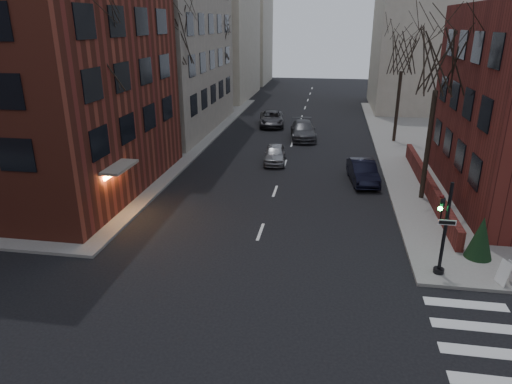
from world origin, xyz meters
TOP-DOWN VIEW (x-y plane):
  - building_left_brick at (-15.50, 16.50)m, footprint 15.00×15.00m
  - low_wall_right at (9.30, 19.00)m, footprint 0.35×16.00m
  - building_distant_la at (-15.00, 55.00)m, footprint 14.00×16.00m
  - building_distant_ra at (15.00, 50.00)m, footprint 14.00×14.00m
  - building_distant_lb at (-13.00, 72.00)m, footprint 10.00×12.00m
  - traffic_signal at (7.94, 8.99)m, footprint 0.76×0.44m
  - tree_left_a at (-8.80, 14.00)m, footprint 4.18×4.18m
  - tree_left_b at (-8.80, 26.00)m, footprint 4.40×4.40m
  - tree_left_c at (-8.80, 40.00)m, footprint 3.96×3.96m
  - tree_right_a at (8.80, 18.00)m, footprint 3.96×3.96m
  - tree_right_b at (8.80, 32.00)m, footprint 3.74×3.74m
  - streetlamp_near at (-8.20, 22.00)m, footprint 0.36×0.36m
  - streetlamp_far at (-8.20, 42.00)m, footprint 0.36×0.36m
  - parked_sedan at (5.49, 20.64)m, footprint 2.10×4.58m
  - car_lane_silver at (-0.80, 24.23)m, footprint 1.89×4.04m
  - car_lane_gray at (0.80, 32.08)m, footprint 2.81×5.56m
  - car_lane_far at (-2.74, 37.06)m, footprint 3.06×5.45m
  - sandwich_board at (10.50, 8.50)m, footprint 0.61×0.73m
  - evergreen_shrub at (9.99, 10.69)m, footprint 1.47×1.47m

SIDE VIEW (x-z plane):
  - sandwich_board at x=10.50m, z-range 0.15..1.15m
  - low_wall_right at x=9.30m, z-range 0.15..1.15m
  - car_lane_silver at x=-0.80m, z-range 0.00..1.34m
  - car_lane_far at x=-2.74m, z-range 0.00..1.44m
  - parked_sedan at x=5.49m, z-range 0.00..1.46m
  - car_lane_gray at x=0.80m, z-range 0.00..1.55m
  - evergreen_shrub at x=9.99m, z-range 0.15..2.09m
  - traffic_signal at x=7.94m, z-range -0.09..3.91m
  - streetlamp_near at x=-8.20m, z-range 1.10..7.38m
  - streetlamp_far at x=-8.20m, z-range 1.10..7.38m
  - building_distant_lb at x=-13.00m, z-range 0.00..14.00m
  - tree_right_b at x=8.80m, z-range 3.00..12.18m
  - building_distant_ra at x=15.00m, z-range 0.00..16.00m
  - tree_left_c at x=-8.80m, z-range 3.17..12.89m
  - tree_right_a at x=8.80m, z-range 3.17..12.89m
  - tree_left_a at x=-8.80m, z-range 3.34..13.60m
  - tree_left_b at x=-8.80m, z-range 3.51..14.31m
  - building_left_brick at x=-15.50m, z-range 0.00..18.00m
  - building_distant_la at x=-15.00m, z-range 0.00..18.00m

